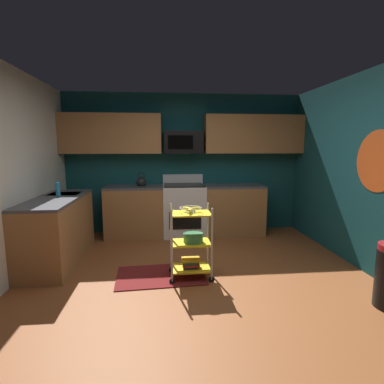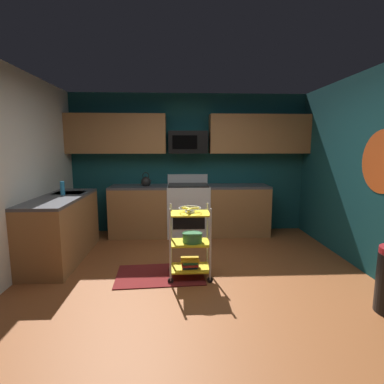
# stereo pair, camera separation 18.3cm
# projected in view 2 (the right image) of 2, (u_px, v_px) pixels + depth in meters

# --- Properties ---
(floor) EXTENTS (4.40, 4.80, 0.04)m
(floor) POSITION_uv_depth(u_px,v_px,m) (197.00, 287.00, 3.53)
(floor) COLOR brown
(floor) RESTS_ON ground
(wall_back) EXTENTS (4.52, 0.06, 2.60)m
(wall_back) POSITION_uv_depth(u_px,v_px,m) (189.00, 164.00, 5.73)
(wall_back) COLOR #14474C
(wall_back) RESTS_ON ground
(wall_flower_decal) EXTENTS (0.00, 0.76, 0.76)m
(wall_flower_decal) POSITION_uv_depth(u_px,v_px,m) (382.00, 162.00, 3.54)
(wall_flower_decal) COLOR #E5591E
(counter_run) EXTENTS (3.64, 2.26, 0.92)m
(counter_run) POSITION_uv_depth(u_px,v_px,m) (149.00, 216.00, 5.09)
(counter_run) COLOR #9E6B3D
(counter_run) RESTS_ON ground
(oven_range) EXTENTS (0.76, 0.65, 1.10)m
(oven_range) POSITION_uv_depth(u_px,v_px,m) (188.00, 209.00, 5.53)
(oven_range) COLOR white
(oven_range) RESTS_ON ground
(upper_cabinets) EXTENTS (4.40, 0.33, 0.70)m
(upper_cabinets) POSITION_uv_depth(u_px,v_px,m) (190.00, 134.00, 5.46)
(upper_cabinets) COLOR #9E6B3D
(microwave) EXTENTS (0.70, 0.39, 0.40)m
(microwave) POSITION_uv_depth(u_px,v_px,m) (188.00, 142.00, 5.45)
(microwave) COLOR black
(rolling_cart) EXTENTS (0.55, 0.36, 0.91)m
(rolling_cart) POSITION_uv_depth(u_px,v_px,m) (190.00, 243.00, 3.70)
(rolling_cart) COLOR silver
(rolling_cart) RESTS_ON ground
(fruit_bowl) EXTENTS (0.27, 0.27, 0.07)m
(fruit_bowl) POSITION_uv_depth(u_px,v_px,m) (190.00, 209.00, 3.64)
(fruit_bowl) COLOR silver
(fruit_bowl) RESTS_ON rolling_cart
(mixing_bowl_large) EXTENTS (0.25, 0.25, 0.11)m
(mixing_bowl_large) POSITION_uv_depth(u_px,v_px,m) (192.00, 237.00, 3.69)
(mixing_bowl_large) COLOR #387F4C
(mixing_bowl_large) RESTS_ON rolling_cart
(book_stack) EXTENTS (0.23, 0.19, 0.12)m
(book_stack) POSITION_uv_depth(u_px,v_px,m) (190.00, 263.00, 3.74)
(book_stack) COLOR #1E4C8C
(book_stack) RESTS_ON rolling_cart
(kettle) EXTENTS (0.21, 0.18, 0.26)m
(kettle) POSITION_uv_depth(u_px,v_px,m) (146.00, 182.00, 5.41)
(kettle) COLOR black
(kettle) RESTS_ON counter_run
(dish_soap_bottle) EXTENTS (0.06, 0.06, 0.20)m
(dish_soap_bottle) POSITION_uv_depth(u_px,v_px,m) (62.00, 188.00, 4.39)
(dish_soap_bottle) COLOR #2D8CBF
(dish_soap_bottle) RESTS_ON counter_run
(floor_rug) EXTENTS (1.14, 0.76, 0.01)m
(floor_rug) POSITION_uv_depth(u_px,v_px,m) (160.00, 275.00, 3.82)
(floor_rug) COLOR maroon
(floor_rug) RESTS_ON ground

